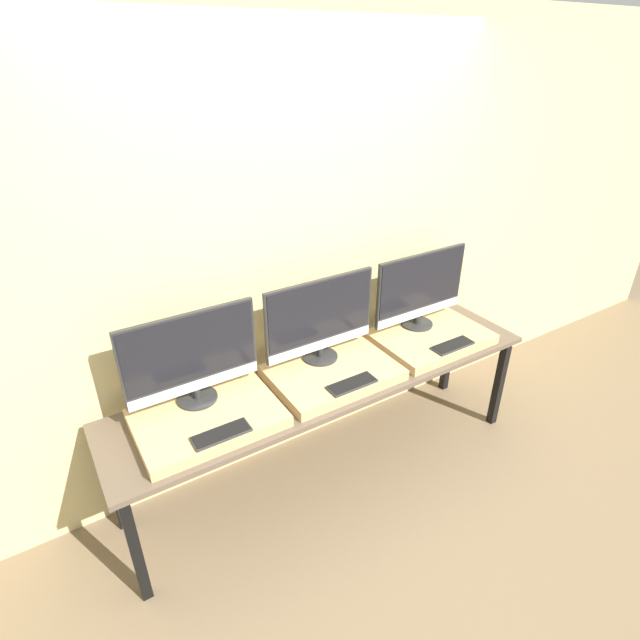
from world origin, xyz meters
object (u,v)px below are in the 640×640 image
keyboard_left (221,434)px  monitor_center (320,318)px  monitor_left (191,356)px  monitor_right (421,288)px  keyboard_right (453,345)px  keyboard_center (352,384)px

keyboard_left → monitor_center: size_ratio=0.41×
monitor_left → monitor_right: (1.48, 0.00, 0.00)m
keyboard_left → keyboard_right: same height
monitor_center → keyboard_center: bearing=-90.0°
monitor_center → keyboard_right: size_ratio=2.46×
monitor_left → monitor_center: bearing=0.0°
keyboard_left → keyboard_right: (1.48, 0.00, 0.00)m
keyboard_center → monitor_right: bearing=23.4°
monitor_center → keyboard_center: (0.00, -0.32, -0.25)m
monitor_left → keyboard_right: 1.54m
monitor_left → keyboard_right: (1.48, -0.32, -0.25)m
monitor_left → monitor_center: same height
monitor_left → monitor_center: (0.74, 0.00, 0.00)m
keyboard_center → keyboard_right: (0.74, 0.00, 0.00)m
keyboard_center → monitor_right: (0.74, 0.32, 0.25)m
keyboard_left → keyboard_center: 0.74m
monitor_right → monitor_center: bearing=180.0°
monitor_right → keyboard_right: (-0.00, -0.32, -0.25)m
monitor_left → keyboard_left: bearing=-90.0°
keyboard_left → keyboard_center: (0.74, 0.00, 0.00)m
monitor_center → keyboard_center: monitor_center is taller
keyboard_left → monitor_right: (1.48, 0.32, 0.25)m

